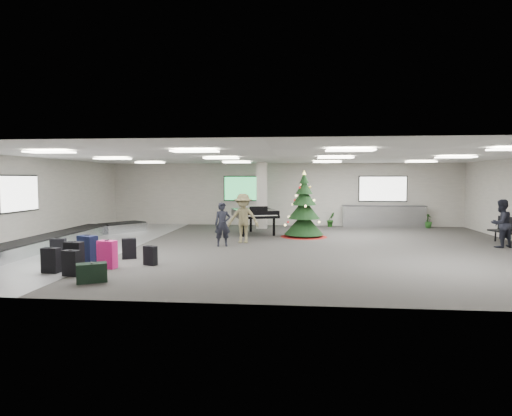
# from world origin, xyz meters

# --- Properties ---
(ground) EXTENTS (18.00, 18.00, 0.00)m
(ground) POSITION_xyz_m (0.00, 0.00, 0.00)
(ground) COLOR #373532
(ground) RESTS_ON ground
(room_envelope) EXTENTS (18.02, 14.02, 3.21)m
(room_envelope) POSITION_xyz_m (-0.38, 0.67, 2.33)
(room_envelope) COLOR beige
(room_envelope) RESTS_ON ground
(baggage_carousel) EXTENTS (2.28, 9.71, 0.43)m
(baggage_carousel) POSITION_xyz_m (-7.84, -0.08, 0.21)
(baggage_carousel) COLOR silver
(baggage_carousel) RESTS_ON ground
(service_counter) EXTENTS (4.05, 0.65, 1.08)m
(service_counter) POSITION_xyz_m (5.00, 6.65, 0.55)
(service_counter) COLOR silver
(service_counter) RESTS_ON ground
(suitcase_0) EXTENTS (0.44, 0.29, 0.66)m
(suitcase_0) POSITION_xyz_m (-4.92, -5.00, 0.32)
(suitcase_0) COLOR black
(suitcase_0) RESTS_ON ground
(suitcase_1) EXTENTS (0.50, 0.31, 0.76)m
(suitcase_1) POSITION_xyz_m (-5.27, -4.23, 0.37)
(suitcase_1) COLOR black
(suitcase_1) RESTS_ON ground
(pink_suitcase) EXTENTS (0.52, 0.35, 0.77)m
(pink_suitcase) POSITION_xyz_m (-4.42, -4.06, 0.38)
(pink_suitcase) COLOR #FB2082
(pink_suitcase) RESTS_ON ground
(suitcase_3) EXTENTS (0.47, 0.38, 0.64)m
(suitcase_3) POSITION_xyz_m (-4.37, -2.67, 0.31)
(suitcase_3) COLOR black
(suitcase_3) RESTS_ON ground
(navy_suitcase) EXTENTS (0.60, 0.48, 0.83)m
(navy_suitcase) POSITION_xyz_m (-5.23, -3.56, 0.41)
(navy_suitcase) COLOR black
(navy_suitcase) RESTS_ON ground
(suitcase_5) EXTENTS (0.45, 0.27, 0.67)m
(suitcase_5) POSITION_xyz_m (-5.62, -4.73, 0.33)
(suitcase_5) COLOR black
(suitcase_5) RESTS_ON ground
(green_duffel) EXTENTS (0.75, 0.61, 0.47)m
(green_duffel) POSITION_xyz_m (-4.11, -5.59, 0.22)
(green_duffel) COLOR black
(green_duffel) RESTS_ON ground
(suitcase_7) EXTENTS (0.42, 0.33, 0.56)m
(suitcase_7) POSITION_xyz_m (-3.41, -3.54, 0.27)
(suitcase_7) COLOR black
(suitcase_7) RESTS_ON ground
(suitcase_8) EXTENTS (0.46, 0.32, 0.64)m
(suitcase_8) POSITION_xyz_m (-6.46, -2.94, 0.31)
(suitcase_8) COLOR black
(suitcase_8) RESTS_ON ground
(christmas_tree) EXTENTS (1.93, 1.93, 2.76)m
(christmas_tree) POSITION_xyz_m (0.98, 2.70, 0.94)
(christmas_tree) COLOR maroon
(christmas_tree) RESTS_ON ground
(grand_piano) EXTENTS (2.27, 2.61, 1.26)m
(grand_piano) POSITION_xyz_m (-1.13, 3.38, 0.90)
(grand_piano) COLOR black
(grand_piano) RESTS_ON ground
(bench) EXTENTS (0.95, 1.63, 0.98)m
(bench) POSITION_xyz_m (8.60, 1.50, 0.55)
(bench) COLOR black
(bench) RESTS_ON ground
(traveler_a) EXTENTS (0.65, 0.52, 1.57)m
(traveler_a) POSITION_xyz_m (-1.96, -0.04, 0.79)
(traveler_a) COLOR black
(traveler_a) RESTS_ON ground
(traveler_b) EXTENTS (1.25, 0.78, 1.86)m
(traveler_b) POSITION_xyz_m (-1.33, 0.87, 0.93)
(traveler_b) COLOR olive
(traveler_b) RESTS_ON ground
(traveler_bench) EXTENTS (1.02, 0.93, 1.70)m
(traveler_bench) POSITION_xyz_m (7.80, 0.55, 0.85)
(traveler_bench) COLOR black
(traveler_bench) RESTS_ON ground
(potted_plant_left) EXTENTS (0.51, 0.48, 0.73)m
(potted_plant_left) POSITION_xyz_m (2.39, 6.50, 0.37)
(potted_plant_left) COLOR #193D13
(potted_plant_left) RESTS_ON ground
(potted_plant_right) EXTENTS (0.46, 0.46, 0.73)m
(potted_plant_right) POSITION_xyz_m (7.08, 6.42, 0.36)
(potted_plant_right) COLOR #193D13
(potted_plant_right) RESTS_ON ground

